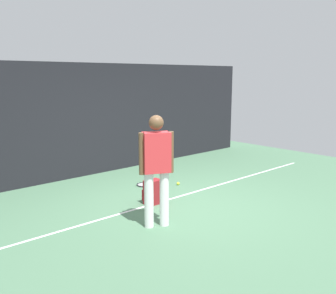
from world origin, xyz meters
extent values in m
plane|color=#4C7556|center=(0.00, 0.00, 0.00)|extent=(12.00, 12.00, 0.00)
cube|color=black|center=(0.00, 3.00, 1.27)|extent=(10.00, 0.10, 2.55)
cube|color=white|center=(0.00, 0.42, 0.00)|extent=(9.00, 0.05, 0.00)
cylinder|color=white|center=(-0.83, -0.44, 0.42)|extent=(0.14, 0.14, 0.85)
cylinder|color=white|center=(-1.05, -0.33, 0.42)|extent=(0.14, 0.14, 0.85)
cube|color=red|center=(-0.94, -0.38, 1.15)|extent=(0.46, 0.37, 0.60)
sphere|color=brown|center=(-0.94, -0.38, 1.59)|extent=(0.22, 0.22, 0.22)
cylinder|color=brown|center=(-0.74, -0.48, 1.14)|extent=(0.09, 0.09, 0.62)
cylinder|color=brown|center=(-1.14, -0.29, 1.14)|extent=(0.09, 0.09, 0.62)
cylinder|color=black|center=(0.58, 1.41, 0.01)|extent=(0.30, 0.08, 0.03)
torus|color=black|center=(0.28, 1.45, 0.01)|extent=(0.37, 0.37, 0.02)
cylinder|color=#B2B2B2|center=(0.28, 1.45, 0.01)|extent=(0.32, 0.32, 0.00)
cube|color=maroon|center=(-0.33, 0.43, 0.22)|extent=(0.30, 0.20, 0.44)
cube|color=maroon|center=(-0.33, 0.57, 0.14)|extent=(0.22, 0.08, 0.20)
sphere|color=#CCE033|center=(0.82, 0.98, 0.03)|extent=(0.07, 0.07, 0.07)
camera|label=1|loc=(-4.48, -4.55, 2.26)|focal=40.49mm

